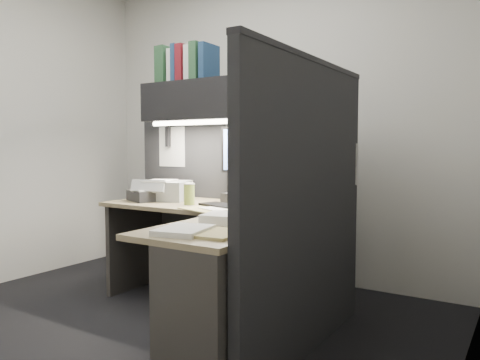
# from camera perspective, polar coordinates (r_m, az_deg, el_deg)

# --- Properties ---
(floor) EXTENTS (3.50, 3.50, 0.00)m
(floor) POSITION_cam_1_polar(r_m,az_deg,el_deg) (3.19, -10.46, -17.10)
(floor) COLOR black
(floor) RESTS_ON ground
(wall_back) EXTENTS (3.50, 0.04, 2.70)m
(wall_back) POSITION_cam_1_polar(r_m,az_deg,el_deg) (4.20, 3.38, 6.80)
(wall_back) COLOR silver
(wall_back) RESTS_ON floor
(wall_right) EXTENTS (0.04, 3.00, 2.70)m
(wall_right) POSITION_cam_1_polar(r_m,az_deg,el_deg) (2.21, 25.20, 8.98)
(wall_right) COLOR silver
(wall_right) RESTS_ON floor
(partition_back) EXTENTS (1.90, 0.06, 1.60)m
(partition_back) POSITION_cam_1_polar(r_m,az_deg,el_deg) (3.71, -0.49, -1.32)
(partition_back) COLOR black
(partition_back) RESTS_ON floor
(partition_right) EXTENTS (0.06, 1.50, 1.60)m
(partition_right) POSITION_cam_1_polar(r_m,az_deg,el_deg) (2.60, 8.24, -3.63)
(partition_right) COLOR black
(partition_right) RESTS_ON floor
(desk) EXTENTS (1.70, 1.53, 0.73)m
(desk) POSITION_cam_1_polar(r_m,az_deg,el_deg) (2.79, -4.05, -10.55)
(desk) COLOR #847754
(desk) RESTS_ON floor
(overhead_shelf) EXTENTS (1.55, 0.34, 0.30)m
(overhead_shelf) POSITION_cam_1_polar(r_m,az_deg,el_deg) (3.51, -0.79, 9.82)
(overhead_shelf) COLOR black
(overhead_shelf) RESTS_ON partition_back
(task_light_tube) EXTENTS (1.32, 0.04, 0.04)m
(task_light_tube) POSITION_cam_1_polar(r_m,az_deg,el_deg) (3.38, -2.09, 7.15)
(task_light_tube) COLOR white
(task_light_tube) RESTS_ON overhead_shelf
(monitor) EXTENTS (0.53, 0.29, 0.57)m
(monitor) POSITION_cam_1_polar(r_m,az_deg,el_deg) (3.44, 1.16, 0.88)
(monitor) COLOR black
(monitor) RESTS_ON desk
(keyboard) EXTENTS (0.50, 0.29, 0.02)m
(keyboard) POSITION_cam_1_polar(r_m,az_deg,el_deg) (3.17, -1.37, -3.30)
(keyboard) COLOR black
(keyboard) RESTS_ON desk
(mousepad) EXTENTS (0.27, 0.25, 0.00)m
(mousepad) POSITION_cam_1_polar(r_m,az_deg,el_deg) (3.04, 2.95, -3.79)
(mousepad) COLOR #1B3B99
(mousepad) RESTS_ON desk
(mouse) EXTENTS (0.11, 0.13, 0.04)m
(mouse) POSITION_cam_1_polar(r_m,az_deg,el_deg) (3.03, 3.08, -3.37)
(mouse) COLOR black
(mouse) RESTS_ON mousepad
(telephone) EXTENTS (0.23, 0.24, 0.09)m
(telephone) POSITION_cam_1_polar(r_m,az_deg,el_deg) (3.19, 5.70, -2.67)
(telephone) COLOR #C2B595
(telephone) RESTS_ON desk
(coffee_cup) EXTENTS (0.08, 0.08, 0.15)m
(coffee_cup) POSITION_cam_1_polar(r_m,az_deg,el_deg) (3.40, -6.22, -1.78)
(coffee_cup) COLOR #A6B649
(coffee_cup) RESTS_ON desk
(printer) EXTENTS (0.46, 0.42, 0.15)m
(printer) POSITION_cam_1_polar(r_m,az_deg,el_deg) (3.73, -9.24, -1.27)
(printer) COLOR gray
(printer) RESTS_ON desk
(notebook_stack) EXTENTS (0.34, 0.31, 0.08)m
(notebook_stack) POSITION_cam_1_polar(r_m,az_deg,el_deg) (3.70, -11.33, -1.87)
(notebook_stack) COLOR black
(notebook_stack) RESTS_ON desk
(open_folder) EXTENTS (0.52, 0.42, 0.01)m
(open_folder) POSITION_cam_1_polar(r_m,az_deg,el_deg) (3.09, -3.11, -3.63)
(open_folder) COLOR tan
(open_folder) RESTS_ON desk
(paper_stack_a) EXTENTS (0.31, 0.28, 0.05)m
(paper_stack_a) POSITION_cam_1_polar(r_m,az_deg,el_deg) (2.57, -1.30, -4.70)
(paper_stack_a) COLOR white
(paper_stack_a) RESTS_ON desk
(paper_stack_b) EXTENTS (0.27, 0.31, 0.03)m
(paper_stack_b) POSITION_cam_1_polar(r_m,az_deg,el_deg) (2.29, -6.86, -6.11)
(paper_stack_b) COLOR white
(paper_stack_b) RESTS_ON desk
(manila_stack) EXTENTS (0.23, 0.28, 0.01)m
(manila_stack) POSITION_cam_1_polar(r_m,az_deg,el_deg) (2.22, -2.78, -6.55)
(manila_stack) COLOR tan
(manila_stack) RESTS_ON desk
(binder_row) EXTENTS (0.52, 0.26, 0.30)m
(binder_row) POSITION_cam_1_polar(r_m,az_deg,el_deg) (3.81, -6.64, 13.78)
(binder_row) COLOR #264D2F
(binder_row) RESTS_ON overhead_shelf
(pinned_papers) EXTENTS (1.76, 1.31, 0.51)m
(pinned_papers) POSITION_cam_1_polar(r_m,az_deg,el_deg) (3.18, 1.86, 2.38)
(pinned_papers) COLOR white
(pinned_papers) RESTS_ON partition_back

